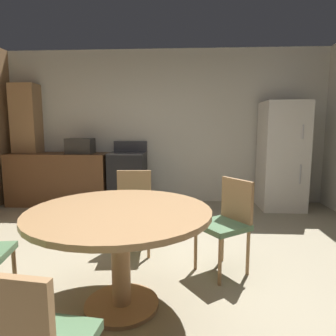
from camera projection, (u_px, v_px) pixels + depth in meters
ground_plane at (140, 290)px, 2.46m from camera, size 14.00×14.00×0.00m
wall_back at (165, 127)px, 5.32m from camera, size 5.94×0.12×2.70m
kitchen_counter at (60, 179)px, 5.15m from camera, size 1.71×0.60×0.90m
pantry_column at (28, 144)px, 5.28m from camera, size 0.44×0.36×2.10m
oven_range at (128, 179)px, 5.08m from camera, size 0.60×0.60×1.10m
refrigerator at (282, 156)px, 4.83m from camera, size 0.68×0.68×1.76m
microwave at (80, 146)px, 5.05m from camera, size 0.44×0.32×0.26m
dining_table at (120, 229)px, 2.15m from camera, size 1.34×1.34×0.76m
chair_northeast at (227, 219)px, 2.73m from camera, size 0.56×0.56×0.87m
chair_north at (134, 205)px, 3.22m from camera, size 0.43×0.43×0.87m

